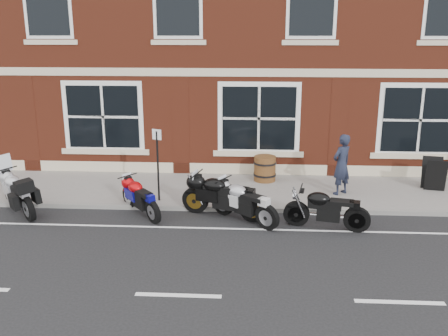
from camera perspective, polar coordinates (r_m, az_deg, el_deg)
The scene contains 12 objects.
ground at distance 12.16m, azimuth -3.15°, elevation -7.22°, with size 80.00×80.00×0.00m, color black.
sidewalk at distance 14.93m, azimuth -1.86°, elevation -2.51°, with size 30.00×3.00×0.12m, color slate.
kerb at distance 13.45m, azimuth -2.47°, elevation -4.62°, with size 30.00×0.16×0.12m, color slate.
moto_touring_silver at distance 14.26m, azimuth -22.45°, elevation -2.39°, with size 1.59×1.73×1.45m.
moto_sport_red at distance 13.19m, azimuth -9.48°, elevation -3.19°, with size 1.33×1.60×0.88m.
moto_sport_black at distance 12.84m, azimuth -0.22°, elevation -3.06°, with size 2.23×0.92×1.04m.
moto_sport_silver at distance 12.56m, azimuth 2.29°, elevation -3.75°, with size 1.72×1.46×0.96m.
moto_naked_black at distance 12.37m, azimuth 11.46°, elevation -4.43°, with size 2.07×0.59×0.94m.
pedestrian_left at distance 14.52m, azimuth 13.28°, elevation 0.39°, with size 0.64×0.42×1.75m, color #1A1E2F.
a_board_sign at distance 15.86m, azimuth 22.87°, elevation -0.63°, with size 0.58×0.39×0.96m, color black, non-canonical shape.
barrel_planter at distance 15.55m, azimuth 4.69°, elevation -0.06°, with size 0.70×0.70×0.78m.
parking_sign at distance 13.65m, azimuth -7.59°, elevation 0.93°, with size 0.27×0.13×2.00m.
Camera 1 is at (1.33, -11.11, 4.75)m, focal length 40.00 mm.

